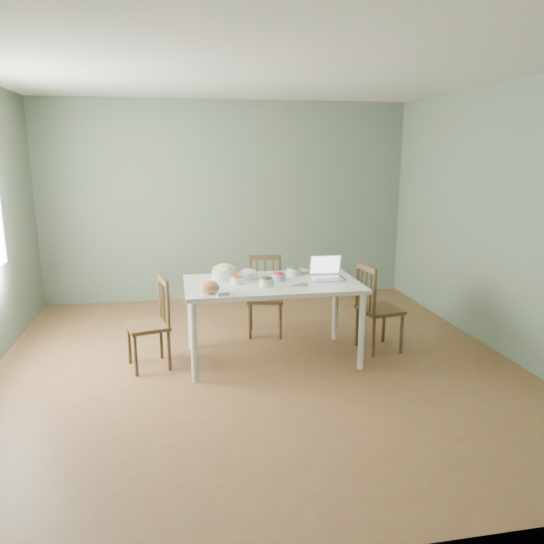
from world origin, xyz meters
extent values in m
cube|color=brown|center=(0.00, 0.00, 0.00)|extent=(5.00, 5.00, 0.00)
cube|color=white|center=(0.00, 0.00, 2.70)|extent=(5.00, 5.00, 0.00)
cube|color=#5E6C57|center=(0.00, 2.50, 1.35)|extent=(5.00, 0.00, 2.70)
cube|color=#5E6C57|center=(0.00, -2.50, 1.35)|extent=(5.00, 0.00, 2.70)
cube|color=#5E6C57|center=(2.50, 0.00, 1.35)|extent=(0.00, 5.00, 2.70)
ellipsoid|color=tan|center=(-0.45, -0.16, 0.85)|extent=(0.23, 0.23, 0.11)
cube|color=beige|center=(-0.34, -0.26, 0.80)|extent=(0.12, 0.06, 0.03)
cylinder|color=tan|center=(0.56, 0.52, 0.80)|extent=(0.20, 0.20, 0.02)
camera|label=1|loc=(-0.73, -4.66, 2.02)|focal=34.37mm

